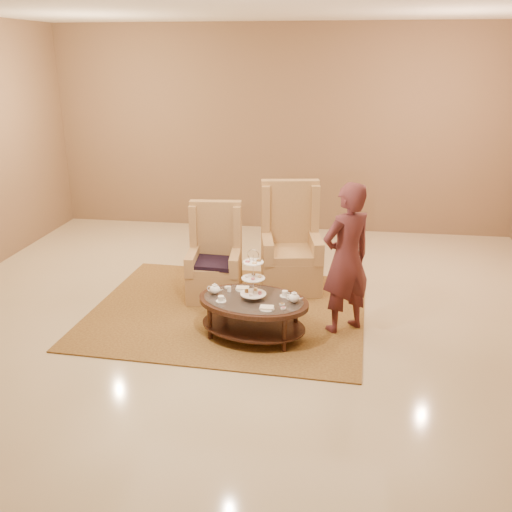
% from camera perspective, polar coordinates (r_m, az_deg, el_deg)
% --- Properties ---
extents(ground, '(8.00, 8.00, 0.00)m').
position_cam_1_polar(ground, '(6.74, -1.30, -6.84)').
color(ground, beige).
rests_on(ground, ground).
extents(ceiling, '(8.00, 8.00, 0.02)m').
position_cam_1_polar(ceiling, '(6.74, -1.30, -6.84)').
color(ceiling, white).
rests_on(ceiling, ground).
extents(wall_back, '(8.00, 0.04, 3.50)m').
position_cam_1_polar(wall_back, '(10.07, 2.54, 12.46)').
color(wall_back, '#876749').
rests_on(wall_back, ground).
extents(rug, '(3.42, 2.89, 0.02)m').
position_cam_1_polar(rug, '(7.06, -2.81, -5.48)').
color(rug, olive).
rests_on(rug, ground).
extents(tea_table, '(1.38, 1.08, 1.04)m').
position_cam_1_polar(tea_table, '(6.29, -0.28, -5.02)').
color(tea_table, black).
rests_on(tea_table, ground).
extents(armchair_left, '(0.72, 0.74, 1.23)m').
position_cam_1_polar(armchair_left, '(7.37, -4.11, -0.97)').
color(armchair_left, tan).
rests_on(armchair_left, ground).
extents(armchair_right, '(0.89, 0.92, 1.42)m').
position_cam_1_polar(armchair_right, '(7.65, 3.45, 0.33)').
color(armchair_right, tan).
rests_on(armchair_right, ground).
extents(person, '(0.75, 0.71, 1.73)m').
position_cam_1_polar(person, '(6.35, 9.02, -0.31)').
color(person, '#512225').
rests_on(person, ground).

